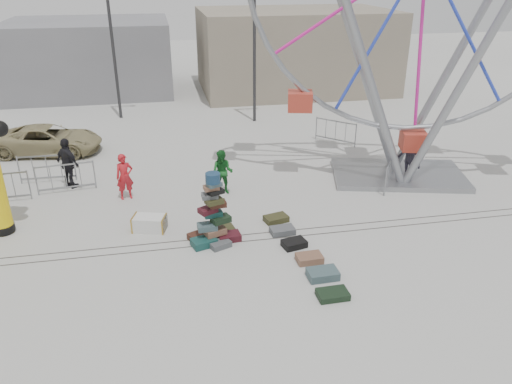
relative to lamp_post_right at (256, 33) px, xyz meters
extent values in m
plane|color=#9E9E99|center=(-3.09, -13.00, -4.48)|extent=(90.00, 90.00, 0.00)
cube|color=#47443F|center=(-3.09, -12.40, -4.48)|extent=(40.00, 0.04, 0.01)
cube|color=#47443F|center=(-3.09, -12.00, -4.48)|extent=(40.00, 0.04, 0.01)
cube|color=gray|center=(3.91, 7.00, -1.98)|extent=(12.00, 8.00, 5.00)
cube|color=gray|center=(-9.09, 9.00, -2.28)|extent=(10.00, 8.00, 4.40)
cylinder|color=#2D2D30|center=(-0.09, 0.00, -0.48)|extent=(0.16, 0.16, 8.00)
cylinder|color=#2D2D30|center=(-7.09, 2.00, -0.48)|extent=(0.16, 0.16, 8.00)
cube|color=#184845|center=(-4.03, -12.41, -4.37)|extent=(0.83, 0.68, 0.23)
cube|color=#48131C|center=(-3.25, -12.21, -4.37)|extent=(0.72, 0.53, 0.21)
cube|color=#432115|center=(-4.13, -11.98, -4.38)|extent=(0.75, 0.66, 0.20)
cube|color=#3A391D|center=(-3.35, -11.78, -4.37)|extent=(0.71, 0.55, 0.21)
cube|color=#54585C|center=(-3.57, -12.57, -4.39)|extent=(0.72, 0.62, 0.18)
cube|color=black|center=(-3.79, -11.71, -4.38)|extent=(0.64, 0.48, 0.20)
cube|color=brown|center=(-3.67, -12.18, -4.15)|extent=(0.73, 0.61, 0.20)
cube|color=#435C60|center=(-3.89, -12.21, -3.96)|extent=(0.59, 0.42, 0.18)
cube|color=black|center=(-3.47, -12.15, -3.78)|extent=(0.65, 0.55, 0.18)
cube|color=#184845|center=(-3.70, -12.05, -3.61)|extent=(0.60, 0.45, 0.16)
cube|color=#48131C|center=(-3.85, -12.13, -3.45)|extent=(0.63, 0.56, 0.16)
cube|color=#432115|center=(-3.55, -12.11, -3.29)|extent=(0.52, 0.38, 0.16)
cube|color=#3A391D|center=(-3.66, -12.23, -3.14)|extent=(0.59, 0.49, 0.14)
cube|color=#54585C|center=(-3.77, -12.13, -3.00)|extent=(0.48, 0.34, 0.14)
cube|color=black|center=(-3.60, -12.16, -2.86)|extent=(0.53, 0.45, 0.13)
cube|color=brown|center=(-3.72, -12.15, -2.74)|extent=(0.47, 0.35, 0.13)
cube|color=#435C60|center=(-3.64, -12.20, -2.62)|extent=(0.48, 0.41, 0.11)
cylinder|color=navy|center=(-3.67, -12.18, -2.43)|extent=(0.43, 0.43, 0.29)
sphere|color=black|center=(-10.05, -10.40, -4.35)|extent=(0.68, 0.68, 0.68)
sphere|color=black|center=(-9.51, -10.45, -1.15)|extent=(0.47, 0.47, 0.47)
cube|color=gray|center=(3.95, -8.62, -4.38)|extent=(5.56, 4.13, 0.20)
cylinder|color=gray|center=(2.19, -9.09, -0.50)|extent=(3.43, 1.15, 8.07)
cylinder|color=gray|center=(5.27, -9.89, -0.50)|extent=(3.43, 1.15, 8.07)
cylinder|color=gray|center=(2.63, -7.36, -0.50)|extent=(3.43, 1.15, 8.07)
cylinder|color=gray|center=(5.72, -8.15, -0.50)|extent=(3.43, 1.15, 8.07)
cube|color=#B13525|center=(3.95, -8.62, -2.99)|extent=(1.09, 1.09, 0.70)
cube|color=silver|center=(-5.59, -11.12, -4.25)|extent=(1.13, 0.84, 0.47)
cube|color=#3A391D|center=(-1.58, -11.33, -4.38)|extent=(0.85, 0.66, 0.19)
cube|color=#54585C|center=(-1.57, -12.13, -4.38)|extent=(0.77, 0.54, 0.20)
cube|color=black|center=(-1.43, -12.98, -4.38)|extent=(0.78, 0.62, 0.21)
cube|color=brown|center=(-1.22, -13.84, -4.38)|extent=(0.74, 0.52, 0.20)
cube|color=#435C60|center=(-1.10, -14.67, -4.37)|extent=(0.83, 0.57, 0.23)
cube|color=black|center=(-1.12, -15.55, -4.39)|extent=(0.79, 0.52, 0.17)
imported|color=red|center=(-6.39, -8.58, -3.66)|extent=(0.68, 0.53, 1.65)
imported|color=#165A20|center=(-2.97, -8.79, -3.67)|extent=(0.97, 0.87, 1.62)
imported|color=black|center=(-8.45, -7.20, -3.53)|extent=(1.13, 1.11, 1.91)
imported|color=#262430|center=(4.24, -8.75, -3.60)|extent=(1.06, 1.31, 1.76)
imported|color=tan|center=(-9.87, -3.15, -3.86)|extent=(4.73, 2.75, 1.24)
camera|label=1|loc=(-4.99, -25.23, 3.11)|focal=35.00mm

